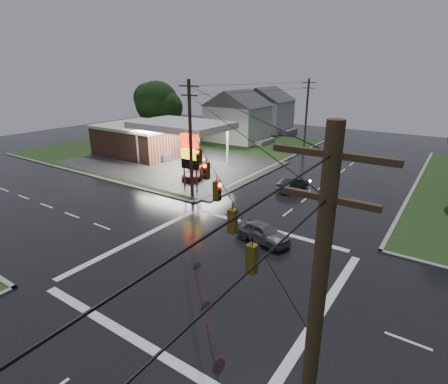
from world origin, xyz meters
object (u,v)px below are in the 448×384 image
Objects in this scene: tree_nw_behind at (158,103)px; car_pump at (196,172)px; car_crossing at (263,232)px; utility_pole_se at (310,367)px; utility_pole_nw at (191,138)px; gas_station at (149,138)px; house_far at (266,109)px; pylon_sign at (190,153)px; house_near at (238,115)px; car_north at (293,184)px; utility_pole_n at (307,112)px.

tree_nw_behind is 2.00× the size of car_pump.
tree_nw_behind is 2.37× the size of car_crossing.
utility_pole_nw is at bearing 135.00° from utility_pole_se.
gas_station is 28.61m from house_far.
pylon_sign is 1.20× the size of car_pump.
house_near is 38.04m from car_crossing.
car_north is at bearing 113.80° from utility_pole_se.
house_far reaches higher than pylon_sign.
utility_pole_n is 2.48× the size of car_crossing.
gas_station is 45.83m from utility_pole_se.
house_near is at bearing 92.10° from car_pump.
house_far is 2.80× the size of car_north.
car_north is 0.79× the size of car_pump.
pylon_sign is 27.56m from house_near.
gas_station is 2.37× the size of house_far.
house_near is at bearing -170.09° from utility_pole_n.
gas_station is 13.82m from car_pump.
utility_pole_n reaches higher than car_pump.
car_crossing is at bearing -23.77° from utility_pole_nw.
utility_pole_n is at bearing 18.21° from tree_nw_behind.
house_near is 1.00× the size of house_far.
car_north is at bearing -5.53° from car_pump.
pylon_sign is 0.54× the size of house_far.
gas_station is at bearing -131.47° from utility_pole_n.
utility_pole_nw is 28.90m from house_near.
pylon_sign is 39.21m from house_far.
house_far reaches higher than car_crossing.
tree_nw_behind reaches higher than car_crossing.
car_crossing is 0.85× the size of car_pump.
utility_pole_n is at bearing 87.92° from pylon_sign.
utility_pole_se is at bearing -68.20° from utility_pole_n.
gas_station is 4.37× the size of pylon_sign.
utility_pole_nw is at bearing -32.23° from gas_station.
pylon_sign is at bearing -73.02° from house_far.
utility_pole_n is 1.05× the size of tree_nw_behind.
house_near is 2.80× the size of car_north.
house_near is (-11.45, 26.50, -1.32)m from utility_pole_nw.
tree_nw_behind is at bearing 64.63° from car_crossing.
car_pump is at bearing -98.48° from utility_pole_n.
car_crossing is at bearing -29.10° from gas_station.
tree_nw_behind reaches higher than car_north.
house_near reaches higher than pylon_sign.
gas_station is at bearing -51.58° from tree_nw_behind.
car_crossing is 16.74m from car_pump.
house_far is at bearing 56.56° from tree_nw_behind.
gas_station reaches higher than car_pump.
house_far is 37.01m from car_north.
utility_pole_nw reaches higher than car_north.
utility_pole_se is 2.20× the size of car_pump.
house_far is 34.86m from car_pump.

